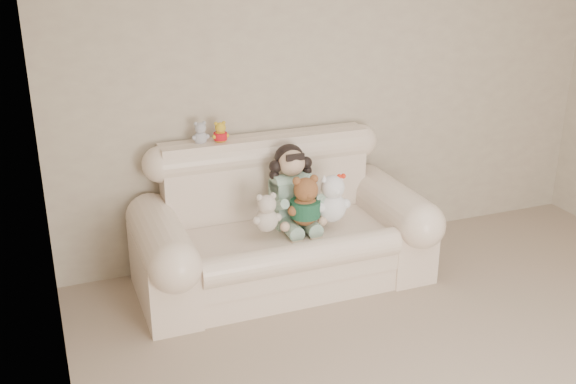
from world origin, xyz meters
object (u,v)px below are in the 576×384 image
Objects in this scene: seated_child at (291,185)px; cream_teddy at (266,209)px; sofa at (283,218)px; white_cat at (332,193)px; brown_teddy at (305,196)px.

seated_child is 0.35m from cream_teddy.
sofa reaches higher than white_cat.
sofa reaches higher than cream_teddy.
sofa is at bearing 46.49° from cream_teddy.
sofa and seated_child have the same top height.
white_cat is (0.20, -0.01, -0.00)m from brown_teddy.
white_cat is (0.22, -0.22, -0.01)m from seated_child.
white_cat is at bearing -23.93° from sofa.
brown_teddy reaches higher than white_cat.
seated_child is 1.43× the size of brown_teddy.
seated_child is 0.31m from white_cat.
brown_teddy is at bearing -48.02° from sofa.
seated_child is at bearing 94.13° from brown_teddy.
brown_teddy is at bearing -91.06° from seated_child.
seated_child is 1.45× the size of white_cat.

